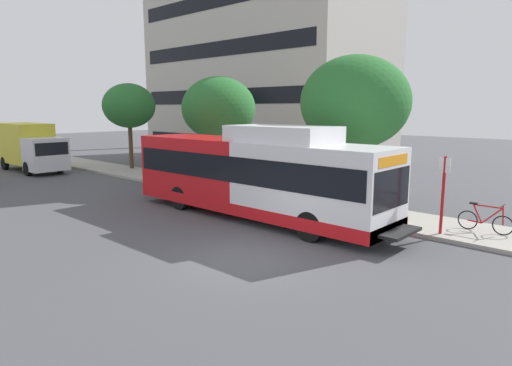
{
  "coord_description": "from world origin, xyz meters",
  "views": [
    {
      "loc": [
        -8.68,
        -8.38,
        4.27
      ],
      "look_at": [
        2.91,
        2.29,
        1.6
      ],
      "focal_mm": 30.89,
      "sensor_mm": 36.0,
      "label": 1
    }
  ],
  "objects_px": {
    "bus_stop_sign_pole": "(443,189)",
    "street_tree_far_block": "(129,106)",
    "transit_bus": "(254,175)",
    "box_truck_background": "(29,146)",
    "street_tree_near_stop": "(355,103)",
    "street_tree_mid_block": "(219,109)",
    "bicycle_parked": "(485,220)"
  },
  "relations": [
    {
      "from": "bus_stop_sign_pole",
      "to": "street_tree_far_block",
      "type": "height_order",
      "value": "street_tree_far_block"
    },
    {
      "from": "transit_bus",
      "to": "box_truck_background",
      "type": "relative_size",
      "value": 1.75
    },
    {
      "from": "bus_stop_sign_pole",
      "to": "street_tree_near_stop",
      "type": "xyz_separation_m",
      "value": [
        1.99,
        4.56,
        2.87
      ]
    },
    {
      "from": "transit_bus",
      "to": "street_tree_mid_block",
      "type": "xyz_separation_m",
      "value": [
        3.97,
        6.33,
        2.56
      ]
    },
    {
      "from": "street_tree_near_stop",
      "to": "bus_stop_sign_pole",
      "type": "bearing_deg",
      "value": -113.6
    },
    {
      "from": "street_tree_far_block",
      "to": "box_truck_background",
      "type": "bearing_deg",
      "value": 135.95
    },
    {
      "from": "street_tree_near_stop",
      "to": "street_tree_mid_block",
      "type": "xyz_separation_m",
      "value": [
        -0.18,
        8.25,
        -0.25
      ]
    },
    {
      "from": "bus_stop_sign_pole",
      "to": "street_tree_near_stop",
      "type": "height_order",
      "value": "street_tree_near_stop"
    },
    {
      "from": "street_tree_near_stop",
      "to": "street_tree_far_block",
      "type": "xyz_separation_m",
      "value": [
        -0.05,
        17.44,
        -0.08
      ]
    },
    {
      "from": "transit_bus",
      "to": "box_truck_background",
      "type": "height_order",
      "value": "transit_bus"
    },
    {
      "from": "bicycle_parked",
      "to": "street_tree_mid_block",
      "type": "xyz_separation_m",
      "value": [
        0.63,
        13.85,
        3.7
      ]
    },
    {
      "from": "street_tree_near_stop",
      "to": "box_truck_background",
      "type": "height_order",
      "value": "street_tree_near_stop"
    },
    {
      "from": "bicycle_parked",
      "to": "bus_stop_sign_pole",
      "type": "bearing_deg",
      "value": 138.76
    },
    {
      "from": "transit_bus",
      "to": "street_tree_near_stop",
      "type": "bearing_deg",
      "value": -24.82
    },
    {
      "from": "street_tree_mid_block",
      "to": "box_truck_background",
      "type": "height_order",
      "value": "street_tree_mid_block"
    },
    {
      "from": "transit_bus",
      "to": "street_tree_near_stop",
      "type": "distance_m",
      "value": 5.37
    },
    {
      "from": "box_truck_background",
      "to": "street_tree_mid_block",
      "type": "bearing_deg",
      "value": -71.02
    },
    {
      "from": "bus_stop_sign_pole",
      "to": "street_tree_mid_block",
      "type": "xyz_separation_m",
      "value": [
        1.81,
        12.81,
        2.62
      ]
    },
    {
      "from": "transit_bus",
      "to": "street_tree_far_block",
      "type": "height_order",
      "value": "street_tree_far_block"
    },
    {
      "from": "street_tree_mid_block",
      "to": "box_truck_background",
      "type": "bearing_deg",
      "value": 108.98
    },
    {
      "from": "transit_bus",
      "to": "bus_stop_sign_pole",
      "type": "bearing_deg",
      "value": -71.6
    },
    {
      "from": "bus_stop_sign_pole",
      "to": "street_tree_far_block",
      "type": "xyz_separation_m",
      "value": [
        1.95,
        22.01,
        2.79
      ]
    },
    {
      "from": "street_tree_far_block",
      "to": "box_truck_background",
      "type": "distance_m",
      "value": 7.38
    },
    {
      "from": "transit_bus",
      "to": "bus_stop_sign_pole",
      "type": "height_order",
      "value": "transit_bus"
    },
    {
      "from": "street_tree_far_block",
      "to": "transit_bus",
      "type": "bearing_deg",
      "value": -104.8
    },
    {
      "from": "street_tree_near_stop",
      "to": "street_tree_far_block",
      "type": "bearing_deg",
      "value": 90.15
    },
    {
      "from": "bus_stop_sign_pole",
      "to": "street_tree_mid_block",
      "type": "relative_size",
      "value": 0.45
    },
    {
      "from": "bicycle_parked",
      "to": "street_tree_near_stop",
      "type": "distance_m",
      "value": 6.9
    },
    {
      "from": "street_tree_near_stop",
      "to": "transit_bus",
      "type": "bearing_deg",
      "value": 155.18
    },
    {
      "from": "street_tree_far_block",
      "to": "street_tree_mid_block",
      "type": "bearing_deg",
      "value": -90.84
    },
    {
      "from": "bicycle_parked",
      "to": "street_tree_mid_block",
      "type": "height_order",
      "value": "street_tree_mid_block"
    },
    {
      "from": "bus_stop_sign_pole",
      "to": "bicycle_parked",
      "type": "relative_size",
      "value": 1.48
    }
  ]
}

